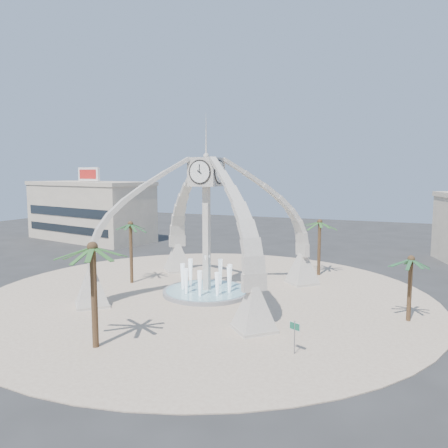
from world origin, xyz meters
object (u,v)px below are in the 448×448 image
at_px(palm_north, 320,223).
at_px(palm_south, 92,249).
at_px(palm_east, 411,260).
at_px(clock_tower, 207,223).
at_px(street_sign, 295,331).
at_px(palm_west, 130,225).
at_px(fountain, 207,291).

bearing_deg(palm_north, palm_south, -109.36).
bearing_deg(palm_north, palm_east, -53.07).
height_order(clock_tower, street_sign, clock_tower).
bearing_deg(palm_west, palm_north, 33.41).
bearing_deg(fountain, palm_west, 175.95).
height_order(palm_east, palm_west, palm_west).
distance_m(clock_tower, palm_south, 13.88).
bearing_deg(palm_north, palm_west, -146.59).
bearing_deg(palm_south, palm_west, 117.62).
xyz_separation_m(palm_west, palm_south, (7.56, -14.45, 0.45)).
bearing_deg(palm_west, fountain, -4.05).
relative_size(palm_east, palm_south, 0.74).
distance_m(fountain, palm_south, 15.14).
bearing_deg(palm_south, palm_east, 36.30).
relative_size(palm_east, palm_north, 0.82).
bearing_deg(clock_tower, palm_south, -94.44).
bearing_deg(street_sign, palm_west, 175.50).
distance_m(palm_west, palm_north, 19.71).
distance_m(clock_tower, palm_east, 17.02).
distance_m(fountain, street_sign, 14.60).
height_order(fountain, palm_north, palm_north).
bearing_deg(palm_east, street_sign, -123.96).
relative_size(fountain, palm_east, 1.50).
xyz_separation_m(palm_north, palm_south, (-8.89, -25.30, 0.63)).
distance_m(palm_east, street_sign, 11.59).
bearing_deg(palm_east, clock_tower, 177.86).
distance_m(fountain, palm_east, 17.47).
bearing_deg(palm_east, palm_west, 177.22).
bearing_deg(street_sign, clock_tower, 161.22).
xyz_separation_m(clock_tower, fountain, (0.00, 0.00, -6.20)).
relative_size(clock_tower, palm_west, 2.71).
height_order(palm_east, palm_south, palm_south).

